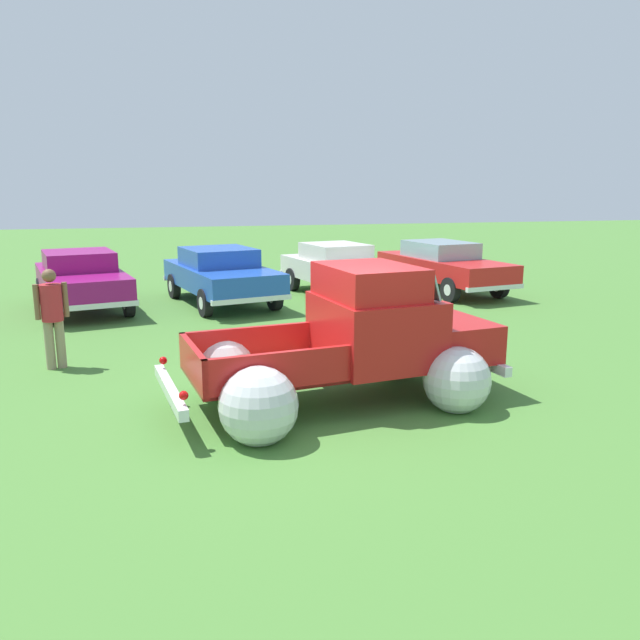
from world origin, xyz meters
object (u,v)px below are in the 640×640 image
show_car_0 (81,278)px  show_car_3 (442,265)px  spectator_0 (52,312)px  show_car_2 (337,268)px  show_car_1 (221,274)px  vintage_pickup_truck (358,348)px

show_car_0 → show_car_3: bearing=78.6°
spectator_0 → show_car_3: bearing=-77.5°
show_car_2 → spectator_0: bearing=-60.6°
show_car_2 → show_car_1: bearing=-94.0°
show_car_1 → show_car_3: bearing=79.8°
vintage_pickup_truck → show_car_1: vintage_pickup_truck is taller
show_car_3 → spectator_0: spectator_0 is taller
show_car_2 → vintage_pickup_truck: bearing=-25.7°
show_car_2 → show_car_3: size_ratio=0.91×
show_car_1 → show_car_0: bearing=-104.3°
show_car_1 → spectator_0: 6.17m
vintage_pickup_truck → show_car_3: (5.14, 8.34, 0.03)m
show_car_2 → spectator_0: (-6.46, -5.73, 0.17)m
show_car_1 → spectator_0: bearing=-45.0°
show_car_2 → show_car_3: bearing=76.5°
show_car_3 → vintage_pickup_truck: bearing=-41.6°
show_car_0 → spectator_0: (0.19, -5.31, 0.17)m
show_car_0 → show_car_2: 6.67m
show_car_0 → show_car_3: 9.77m
vintage_pickup_truck → show_car_3: size_ratio=0.98×
vintage_pickup_truck → show_car_3: vintage_pickup_truck is taller
vintage_pickup_truck → spectator_0: vintage_pickup_truck is taller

